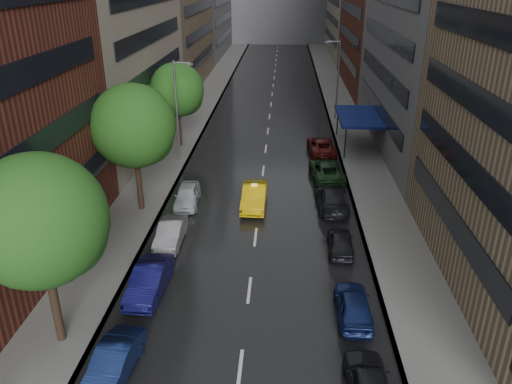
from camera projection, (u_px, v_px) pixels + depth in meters
The scene contains 12 objects.
road at pixel (271, 108), 64.00m from camera, with size 14.00×140.00×0.01m, color black.
sidewalk_left at pixel (201, 107), 64.43m from camera, with size 4.00×140.00×0.15m, color gray.
sidewalk_right at pixel (341, 109), 63.51m from camera, with size 4.00×140.00×0.15m, color gray.
tree_near at pixel (39, 221), 21.11m from camera, with size 5.88×5.88×9.38m.
tree_mid at pixel (133, 126), 34.15m from camera, with size 5.84×5.84×9.31m.
tree_far at pixel (177, 90), 47.81m from camera, with size 5.21×5.21×8.30m.
taxi at pixel (254, 196), 36.99m from camera, with size 1.73×4.96×1.63m, color yellow.
parked_cars_left at pixel (162, 253), 29.69m from camera, with size 1.98×21.87×1.55m.
parked_cars_right at pixel (333, 200), 36.46m from camera, with size 2.98×35.41×1.56m.
street_lamp_left at pixel (178, 109), 44.16m from camera, with size 1.74×0.22×9.00m.
street_lamp_right at pixel (337, 78), 57.06m from camera, with size 1.74×0.22×9.00m.
awning at pixel (358, 117), 48.58m from camera, with size 4.00×8.00×3.12m.
Camera 1 is at (1.65, -12.88, 16.09)m, focal length 35.00 mm.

